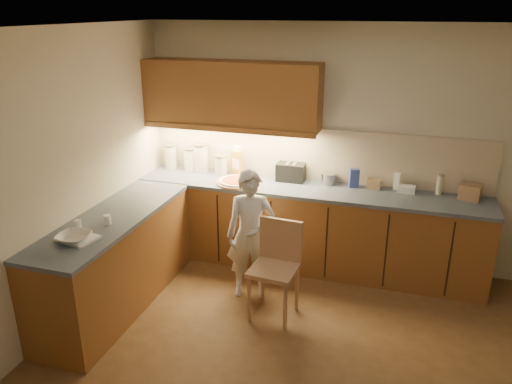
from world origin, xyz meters
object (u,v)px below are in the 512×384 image
(child, at_px, (251,235))
(wooden_chair, at_px, (277,262))
(pizza_on_board, at_px, (237,181))
(oil_jug, at_px, (237,162))
(toaster, at_px, (291,172))

(child, bearing_deg, wooden_chair, -50.95)
(wooden_chair, bearing_deg, pizza_on_board, 132.23)
(child, bearing_deg, oil_jug, 101.32)
(pizza_on_board, relative_size, toaster, 1.46)
(wooden_chair, xyz_separation_m, oil_jug, (-0.79, 1.16, 0.55))
(wooden_chair, distance_m, oil_jug, 1.51)
(pizza_on_board, relative_size, wooden_chair, 0.50)
(child, xyz_separation_m, wooden_chair, (0.33, -0.23, -0.12))
(wooden_chair, distance_m, toaster, 1.27)
(wooden_chair, bearing_deg, oil_jug, 128.62)
(oil_jug, bearing_deg, pizza_on_board, -71.11)
(pizza_on_board, relative_size, oil_jug, 1.31)
(pizza_on_board, height_order, child, child)
(child, height_order, oil_jug, child)
(pizza_on_board, bearing_deg, toaster, 24.97)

